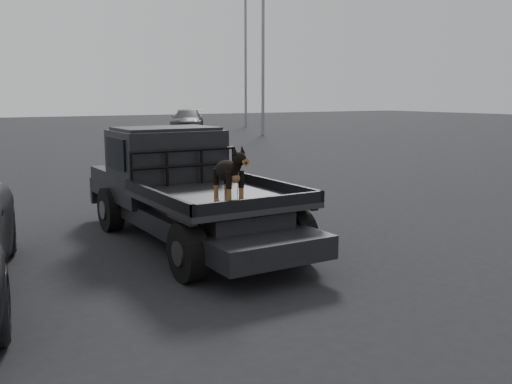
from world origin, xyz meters
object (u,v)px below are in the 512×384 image
dog (228,176)px  floodlight_far (245,21)px  distant_car_b (187,120)px  flatbed_ute (191,215)px

dog → floodlight_far: size_ratio=0.05×
distant_car_b → flatbed_ute: bearing=-85.7°
dog → floodlight_far: floodlight_far is taller
flatbed_ute → distant_car_b: size_ratio=1.12×
flatbed_ute → floodlight_far: (17.83, 28.91, 7.19)m
dog → distant_car_b: size_ratio=0.15×
flatbed_ute → floodlight_far: floodlight_far is taller
distant_car_b → floodlight_far: bearing=50.5°
flatbed_ute → dog: dog is taller
distant_car_b → dog: bearing=-84.8°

